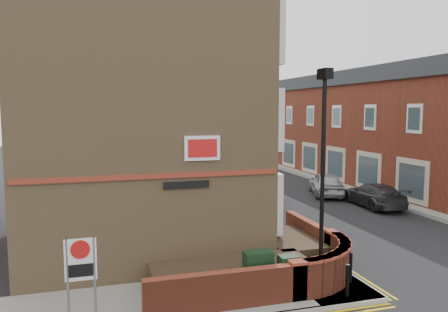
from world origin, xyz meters
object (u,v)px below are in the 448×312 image
Objects in this scene: utility_cabinet_large at (258,272)px; lamppost at (323,178)px; silver_car_near at (266,192)px; zone_sign at (81,267)px.

lamppost is at bearing -3.01° from utility_cabinet_large.
zone_sign is at bearing -106.78° from silver_car_near.
zone_sign reaches higher than silver_car_near.
zone_sign is at bearing -173.93° from lamppost.
silver_car_near is (9.37, 11.87, -0.89)m from zone_sign.
zone_sign is (-4.70, -0.80, 0.92)m from utility_cabinet_large.
silver_car_near is (4.67, 11.07, 0.03)m from utility_cabinet_large.
silver_car_near is (2.77, 11.17, -2.59)m from lamppost.
silver_car_near is at bearing 76.07° from lamppost.
utility_cabinet_large is (-1.90, 0.10, -2.62)m from lamppost.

